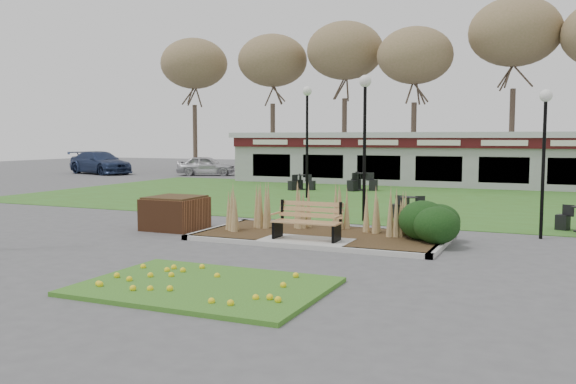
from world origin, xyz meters
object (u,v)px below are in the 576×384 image
at_px(park_bench, 308,221).
at_px(bistro_set_d, 409,212).
at_px(lamp_post_near_right, 365,115).
at_px(car_blue, 100,163).
at_px(lamp_post_mid_left, 307,117).
at_px(bistro_set_a, 361,185).
at_px(car_black, 312,169).
at_px(lamp_post_mid_right, 545,130).
at_px(bistro_set_b, 301,185).
at_px(food_pavilion, 443,159).
at_px(brick_planter, 175,213).
at_px(car_silver, 206,166).

height_order(park_bench, bistro_set_d, park_bench).
relative_size(lamp_post_near_right, car_blue, 0.81).
xyz_separation_m(lamp_post_mid_left, car_blue, (-20.11, 10.27, -2.68)).
distance_m(lamp_post_near_right, bistro_set_a, 11.42).
bearing_deg(bistro_set_a, car_black, 129.53).
distance_m(lamp_post_mid_right, bistro_set_b, 15.99).
xyz_separation_m(park_bench, food_pavilion, (0.00, 19.71, 0.89)).
relative_size(bistro_set_a, car_blue, 0.29).
distance_m(food_pavilion, bistro_set_d, 14.37).
distance_m(food_pavilion, lamp_post_mid_right, 17.41).
distance_m(bistro_set_a, bistro_set_d, 10.56).
bearing_deg(brick_planter, car_silver, 119.23).
bearing_deg(car_silver, bistro_set_a, -139.48).
bearing_deg(car_black, bistro_set_d, -171.57).
height_order(bistro_set_a, car_silver, car_silver).
distance_m(brick_planter, bistro_set_a, 14.31).
xyz_separation_m(lamp_post_near_right, car_black, (-8.24, 16.51, -2.61)).
relative_size(bistro_set_a, bistro_set_b, 1.14).
bearing_deg(car_black, car_blue, 68.05).
height_order(lamp_post_mid_right, bistro_set_a, lamp_post_mid_right).
distance_m(lamp_post_mid_right, bistro_set_d, 5.24).
bearing_deg(car_blue, park_bench, -113.30).
bearing_deg(bistro_set_d, lamp_post_mid_right, -30.04).
bearing_deg(park_bench, lamp_post_near_right, 88.87).
relative_size(lamp_post_mid_left, bistro_set_d, 3.56).
distance_m(park_bench, bistro_set_d, 5.62).
distance_m(brick_planter, food_pavilion, 19.49).
height_order(lamp_post_near_right, car_silver, lamp_post_near_right).
relative_size(lamp_post_mid_left, bistro_set_b, 3.40).
xyz_separation_m(food_pavilion, car_black, (-8.16, 1.29, -0.78)).
xyz_separation_m(park_bench, lamp_post_near_right, (0.09, 4.50, 2.72)).
bearing_deg(lamp_post_near_right, park_bench, -91.13).
bearing_deg(brick_planter, food_pavilion, 76.94).
bearing_deg(bistro_set_d, food_pavilion, 95.18).
bearing_deg(park_bench, car_black, 111.22).
xyz_separation_m(lamp_post_near_right, lamp_post_mid_left, (-4.33, 5.99, 0.18)).
distance_m(bistro_set_b, bistro_set_d, 11.41).
bearing_deg(car_black, car_silver, 57.79).
bearing_deg(lamp_post_mid_right, bistro_set_a, 125.54).
height_order(bistro_set_a, car_black, car_black).
xyz_separation_m(lamp_post_mid_right, car_silver, (-21.76, 19.22, -2.13)).
bearing_deg(brick_planter, lamp_post_near_right, 39.85).
bearing_deg(brick_planter, lamp_post_mid_right, 14.05).
xyz_separation_m(brick_planter, lamp_post_near_right, (4.49, 3.75, 2.83)).
height_order(lamp_post_mid_left, bistro_set_a, lamp_post_mid_left).
bearing_deg(food_pavilion, bistro_set_a, -124.30).
xyz_separation_m(car_black, car_blue, (-16.19, -0.26, 0.11)).
height_order(lamp_post_near_right, car_blue, lamp_post_near_right).
bearing_deg(lamp_post_mid_right, car_black, 126.93).
bearing_deg(bistro_set_d, bistro_set_a, 115.23).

